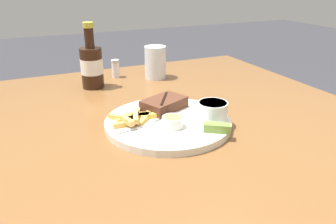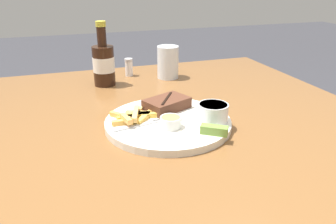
{
  "view_description": "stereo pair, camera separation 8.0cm",
  "coord_description": "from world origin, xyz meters",
  "px_view_note": "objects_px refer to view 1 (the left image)",
  "views": [
    {
      "loc": [
        -0.31,
        -0.67,
        1.09
      ],
      "look_at": [
        0.0,
        0.0,
        0.77
      ],
      "focal_mm": 35.0,
      "sensor_mm": 36.0,
      "label": 1
    },
    {
      "loc": [
        -0.23,
        -0.7,
        1.09
      ],
      "look_at": [
        0.0,
        0.0,
        0.77
      ],
      "focal_mm": 35.0,
      "sensor_mm": 36.0,
      "label": 2
    }
  ],
  "objects_px": {
    "dipping_sauce_cup": "(173,121)",
    "salt_shaker": "(116,68)",
    "drinking_glass": "(155,62)",
    "steak_portion": "(164,104)",
    "fork_utensil": "(139,127)",
    "dinner_plate": "(168,123)",
    "coleslaw_cup": "(213,110)",
    "pickle_spear": "(217,128)",
    "beer_bottle": "(92,65)",
    "knife_utensil": "(161,112)"
  },
  "relations": [
    {
      "from": "pickle_spear",
      "to": "beer_bottle",
      "type": "relative_size",
      "value": 0.3
    },
    {
      "from": "dinner_plate",
      "to": "fork_utensil",
      "type": "bearing_deg",
      "value": -169.85
    },
    {
      "from": "steak_portion",
      "to": "dipping_sauce_cup",
      "type": "distance_m",
      "value": 0.11
    },
    {
      "from": "drinking_glass",
      "to": "salt_shaker",
      "type": "distance_m",
      "value": 0.15
    },
    {
      "from": "fork_utensil",
      "to": "drinking_glass",
      "type": "distance_m",
      "value": 0.46
    },
    {
      "from": "dipping_sauce_cup",
      "to": "fork_utensil",
      "type": "bearing_deg",
      "value": 158.23
    },
    {
      "from": "dinner_plate",
      "to": "pickle_spear",
      "type": "relative_size",
      "value": 4.97
    },
    {
      "from": "dinner_plate",
      "to": "coleslaw_cup",
      "type": "xyz_separation_m",
      "value": [
        0.1,
        -0.05,
        0.03
      ]
    },
    {
      "from": "fork_utensil",
      "to": "drinking_glass",
      "type": "relative_size",
      "value": 1.16
    },
    {
      "from": "pickle_spear",
      "to": "knife_utensil",
      "type": "bearing_deg",
      "value": 115.59
    },
    {
      "from": "coleslaw_cup",
      "to": "knife_utensil",
      "type": "xyz_separation_m",
      "value": [
        -0.1,
        0.09,
        -0.02
      ]
    },
    {
      "from": "steak_portion",
      "to": "beer_bottle",
      "type": "distance_m",
      "value": 0.34
    },
    {
      "from": "knife_utensil",
      "to": "salt_shaker",
      "type": "bearing_deg",
      "value": -20.42
    },
    {
      "from": "pickle_spear",
      "to": "fork_utensil",
      "type": "distance_m",
      "value": 0.18
    },
    {
      "from": "beer_bottle",
      "to": "drinking_glass",
      "type": "distance_m",
      "value": 0.23
    },
    {
      "from": "coleslaw_cup",
      "to": "dipping_sauce_cup",
      "type": "height_order",
      "value": "coleslaw_cup"
    },
    {
      "from": "dipping_sauce_cup",
      "to": "salt_shaker",
      "type": "xyz_separation_m",
      "value": [
        0.01,
        0.51,
        0.0
      ]
    },
    {
      "from": "dipping_sauce_cup",
      "to": "pickle_spear",
      "type": "xyz_separation_m",
      "value": [
        0.08,
        -0.07,
        -0.0
      ]
    },
    {
      "from": "coleslaw_cup",
      "to": "pickle_spear",
      "type": "distance_m",
      "value": 0.07
    },
    {
      "from": "fork_utensil",
      "to": "beer_bottle",
      "type": "xyz_separation_m",
      "value": [
        -0.02,
        0.4,
        0.06
      ]
    },
    {
      "from": "dipping_sauce_cup",
      "to": "fork_utensil",
      "type": "height_order",
      "value": "dipping_sauce_cup"
    },
    {
      "from": "knife_utensil",
      "to": "beer_bottle",
      "type": "height_order",
      "value": "beer_bottle"
    },
    {
      "from": "fork_utensil",
      "to": "knife_utensil",
      "type": "bearing_deg",
      "value": 24.81
    },
    {
      "from": "pickle_spear",
      "to": "drinking_glass",
      "type": "relative_size",
      "value": 0.55
    },
    {
      "from": "dinner_plate",
      "to": "coleslaw_cup",
      "type": "bearing_deg",
      "value": -24.64
    },
    {
      "from": "pickle_spear",
      "to": "fork_utensil",
      "type": "xyz_separation_m",
      "value": [
        -0.15,
        0.09,
        -0.01
      ]
    },
    {
      "from": "pickle_spear",
      "to": "knife_utensil",
      "type": "distance_m",
      "value": 0.17
    },
    {
      "from": "steak_portion",
      "to": "pickle_spear",
      "type": "relative_size",
      "value": 2.14
    },
    {
      "from": "knife_utensil",
      "to": "beer_bottle",
      "type": "relative_size",
      "value": 0.75
    },
    {
      "from": "dipping_sauce_cup",
      "to": "pickle_spear",
      "type": "distance_m",
      "value": 0.1
    },
    {
      "from": "fork_utensil",
      "to": "drinking_glass",
      "type": "bearing_deg",
      "value": 52.58
    },
    {
      "from": "dinner_plate",
      "to": "fork_utensil",
      "type": "distance_m",
      "value": 0.08
    },
    {
      "from": "coleslaw_cup",
      "to": "beer_bottle",
      "type": "bearing_deg",
      "value": 115.13
    },
    {
      "from": "dinner_plate",
      "to": "beer_bottle",
      "type": "xyz_separation_m",
      "value": [
        -0.1,
        0.38,
        0.07
      ]
    },
    {
      "from": "pickle_spear",
      "to": "salt_shaker",
      "type": "relative_size",
      "value": 0.97
    },
    {
      "from": "steak_portion",
      "to": "fork_utensil",
      "type": "height_order",
      "value": "steak_portion"
    },
    {
      "from": "steak_portion",
      "to": "salt_shaker",
      "type": "relative_size",
      "value": 2.07
    },
    {
      "from": "dinner_plate",
      "to": "pickle_spear",
      "type": "xyz_separation_m",
      "value": [
        0.07,
        -0.11,
        0.02
      ]
    },
    {
      "from": "pickle_spear",
      "to": "fork_utensil",
      "type": "relative_size",
      "value": 0.47
    },
    {
      "from": "pickle_spear",
      "to": "drinking_glass",
      "type": "bearing_deg",
      "value": 83.59
    },
    {
      "from": "dinner_plate",
      "to": "beer_bottle",
      "type": "height_order",
      "value": "beer_bottle"
    },
    {
      "from": "dinner_plate",
      "to": "fork_utensil",
      "type": "xyz_separation_m",
      "value": [
        -0.08,
        -0.01,
        0.01
      ]
    },
    {
      "from": "drinking_glass",
      "to": "salt_shaker",
      "type": "height_order",
      "value": "drinking_glass"
    },
    {
      "from": "steak_portion",
      "to": "pickle_spear",
      "type": "xyz_separation_m",
      "value": [
        0.05,
        -0.18,
        -0.0
      ]
    },
    {
      "from": "fork_utensil",
      "to": "salt_shaker",
      "type": "bearing_deg",
      "value": 70.11
    },
    {
      "from": "beer_bottle",
      "to": "drinking_glass",
      "type": "xyz_separation_m",
      "value": [
        0.23,
        0.01,
        -0.02
      ]
    },
    {
      "from": "steak_portion",
      "to": "coleslaw_cup",
      "type": "relative_size",
      "value": 1.83
    },
    {
      "from": "dinner_plate",
      "to": "coleslaw_cup",
      "type": "distance_m",
      "value": 0.12
    },
    {
      "from": "dipping_sauce_cup",
      "to": "salt_shaker",
      "type": "height_order",
      "value": "salt_shaker"
    },
    {
      "from": "coleslaw_cup",
      "to": "pickle_spear",
      "type": "xyz_separation_m",
      "value": [
        -0.03,
        -0.06,
        -0.02
      ]
    }
  ]
}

